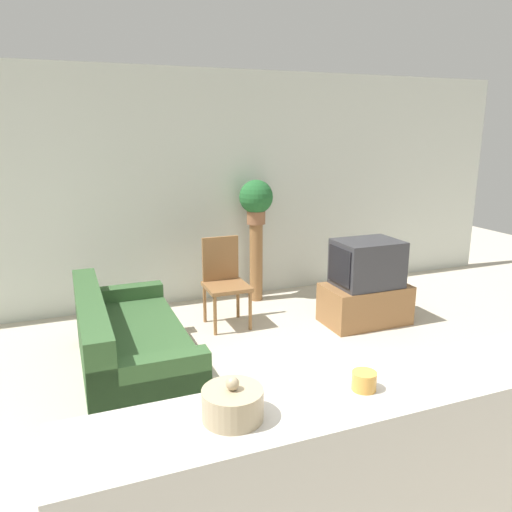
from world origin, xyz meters
TOP-DOWN VIEW (x-y plane):
  - ground_plane at (0.00, 0.00)m, footprint 14.00×14.00m
  - wall_back at (0.00, 3.43)m, footprint 9.00×0.06m
  - couch at (-0.83, 1.69)m, footprint 0.83×1.83m
  - tv_stand at (1.70, 2.02)m, footprint 0.90×0.53m
  - television at (1.70, 2.02)m, footprint 0.67×0.51m
  - wooden_chair at (0.29, 2.55)m, footprint 0.44×0.44m
  - plant_stand at (0.89, 3.14)m, footprint 0.16×0.16m
  - potted_plant at (0.89, 3.14)m, footprint 0.40×0.40m
  - foreground_counter at (0.00, -0.70)m, footprint 2.78×0.44m
  - decorative_bowl at (-0.73, -0.70)m, footprint 0.23×0.23m
  - candle_jar at (-0.16, -0.70)m, footprint 0.10×0.10m

SIDE VIEW (x-z plane):
  - ground_plane at x=0.00m, z-range 0.00..0.00m
  - tv_stand at x=1.70m, z-range 0.00..0.42m
  - couch at x=-0.83m, z-range -0.10..0.64m
  - plant_stand at x=0.89m, z-range 0.00..0.95m
  - foreground_counter at x=0.00m, z-range 0.00..0.99m
  - wooden_chair at x=0.29m, z-range 0.05..0.97m
  - television at x=1.70m, z-range 0.42..0.91m
  - candle_jar at x=-0.16m, z-range 0.99..1.07m
  - decorative_bowl at x=-0.73m, z-range 0.97..1.14m
  - potted_plant at x=0.89m, z-range 0.98..1.50m
  - wall_back at x=0.00m, z-range 0.00..2.70m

